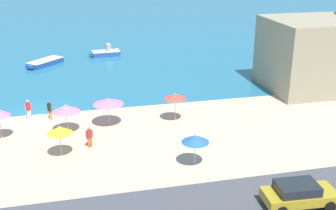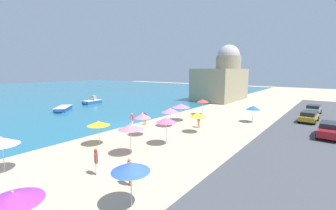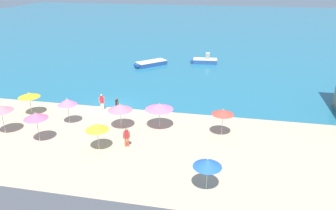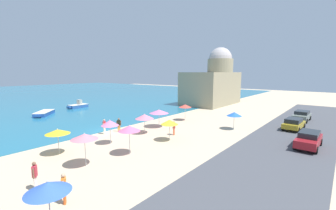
{
  "view_description": "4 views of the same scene",
  "coord_description": "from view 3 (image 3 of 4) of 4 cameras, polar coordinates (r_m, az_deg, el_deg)",
  "views": [
    {
      "loc": [
        3.19,
        -35.35,
        13.74
      ],
      "look_at": [
        10.41,
        -4.24,
        1.54
      ],
      "focal_mm": 45.0,
      "sensor_mm": 36.0,
      "label": 1
    },
    {
      "loc": [
        -18.98,
        -20.12,
        6.77
      ],
      "look_at": [
        10.96,
        2.59,
        0.88
      ],
      "focal_mm": 24.0,
      "sensor_mm": 36.0,
      "label": 2
    },
    {
      "loc": [
        11.6,
        -28.98,
        12.81
      ],
      "look_at": [
        5.93,
        -1.21,
        1.24
      ],
      "focal_mm": 35.0,
      "sensor_mm": 36.0,
      "label": 3
    },
    {
      "loc": [
        -15.72,
        -22.13,
        7.0
      ],
      "look_at": [
        12.32,
        0.21,
        1.77
      ],
      "focal_mm": 24.0,
      "sensor_mm": 36.0,
      "label": 4
    }
  ],
  "objects": [
    {
      "name": "beach_umbrella_5",
      "position": [
        30.45,
        -27.16,
        -0.55
      ],
      "size": [
        2.0,
        2.0,
        2.58
      ],
      "color": "#B2B2B7",
      "rests_on": "ground_plane"
    },
    {
      "name": "bather_4",
      "position": [
        31.87,
        -8.88,
        0.03
      ],
      "size": [
        0.38,
        0.49,
        1.65
      ],
      "color": "orange",
      "rests_on": "ground_plane"
    },
    {
      "name": "bather_3",
      "position": [
        25.86,
        -7.24,
        -5.44
      ],
      "size": [
        0.53,
        0.34,
        1.59
      ],
      "color": "#E45530",
      "rests_on": "ground_plane"
    },
    {
      "name": "beach_umbrella_10",
      "position": [
        20.52,
        6.89,
        -10.02
      ],
      "size": [
        1.82,
        1.82,
        2.24
      ],
      "color": "#B2B2B7",
      "rests_on": "ground_plane"
    },
    {
      "name": "beach_umbrella_7",
      "position": [
        27.2,
        9.54,
        -1.21
      ],
      "size": [
        1.84,
        1.84,
        2.42
      ],
      "color": "#B2B2B7",
      "rests_on": "ground_plane"
    },
    {
      "name": "skiff_offshore",
      "position": [
        49.81,
        6.47,
        7.73
      ],
      "size": [
        4.03,
        2.0,
        1.57
      ],
      "color": "#2B5599",
      "rests_on": "sea"
    },
    {
      "name": "beach_umbrella_6",
      "position": [
        28.18,
        -1.55,
        -0.28
      ],
      "size": [
        2.45,
        2.45,
        2.34
      ],
      "color": "#B2B2B7",
      "rests_on": "ground_plane"
    },
    {
      "name": "ground_plane",
      "position": [
        33.74,
        -9.51,
        -0.43
      ],
      "size": [
        160.0,
        160.0,
        0.0
      ],
      "primitive_type": "plane",
      "color": "#CAB190"
    },
    {
      "name": "beach_umbrella_8",
      "position": [
        30.33,
        -17.13,
        0.52
      ],
      "size": [
        1.72,
        1.72,
        2.45
      ],
      "color": "#B2B2B7",
      "rests_on": "ground_plane"
    },
    {
      "name": "skiff_nearshore",
      "position": [
        48.3,
        -2.99,
        7.25
      ],
      "size": [
        4.43,
        4.48,
        0.65
      ],
      "color": "#254F99",
      "rests_on": "sea"
    },
    {
      "name": "beach_umbrella_2",
      "position": [
        25.31,
        -12.28,
        -3.74
      ],
      "size": [
        1.78,
        1.78,
        2.27
      ],
      "color": "#B2B2B7",
      "rests_on": "ground_plane"
    },
    {
      "name": "beach_umbrella_3",
      "position": [
        33.6,
        -23.05,
        1.6
      ],
      "size": [
        2.01,
        2.01,
        2.27
      ],
      "color": "#B2B2B7",
      "rests_on": "ground_plane"
    },
    {
      "name": "sea",
      "position": [
        85.73,
        3.73,
        13.58
      ],
      "size": [
        150.0,
        110.0,
        0.05
      ],
      "primitive_type": "cube",
      "color": "teal",
      "rests_on": "ground_plane"
    },
    {
      "name": "beach_umbrella_4",
      "position": [
        28.51,
        -8.35,
        -0.38
      ],
      "size": [
        2.15,
        2.15,
        2.31
      ],
      "color": "#B2B2B7",
      "rests_on": "ground_plane"
    },
    {
      "name": "bather_1",
      "position": [
        32.85,
        -11.45,
        0.62
      ],
      "size": [
        0.52,
        0.36,
        1.73
      ],
      "color": "#F6F7CE",
      "rests_on": "ground_plane"
    },
    {
      "name": "beach_umbrella_1",
      "position": [
        27.77,
        -22.05,
        -1.76
      ],
      "size": [
        1.89,
        1.89,
        2.6
      ],
      "color": "#B2B2B7",
      "rests_on": "ground_plane"
    }
  ]
}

